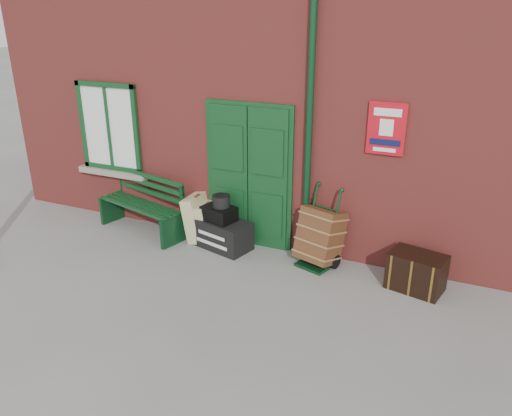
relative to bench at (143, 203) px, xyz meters
The scene contains 10 objects.
ground 2.47m from the bench, 29.12° to the right, with size 80.00×80.00×0.00m, color gray.
station_building 3.54m from the bench, 47.72° to the left, with size 10.30×4.30×4.36m.
bench is the anchor object (origin of this frame).
houdini_trunk 1.52m from the bench, ahead, with size 0.90×0.50×0.45m, color black.
strongbox 1.44m from the bench, ahead, with size 0.50×0.36×0.23m, color black.
hatbox 1.50m from the bench, ahead, with size 0.27×0.27×0.18m, color black.
suitcase_back 0.99m from the bench, ahead, with size 0.21×0.52×0.72m, color tan.
suitcase_front 1.18m from the bench, ahead, with size 0.19×0.47×0.62m, color tan.
porter_trolley 3.06m from the bench, ahead, with size 0.72×0.75×1.16m.
dark_trunk 4.46m from the bench, ahead, with size 0.71×0.46×0.51m, color black.
Camera 1 is at (2.77, -5.14, 3.53)m, focal length 35.00 mm.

